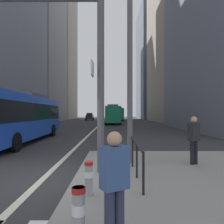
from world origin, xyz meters
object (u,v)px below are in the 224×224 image
(car_oncoming_mid, at_px, (89,117))
(car_receding_near, at_px, (111,117))
(traffic_signal_gantry, at_px, (41,46))
(city_bus_blue_oncoming, at_px, (20,115))
(pedestrian_waiting, at_px, (193,138))
(pedestrian_walking, at_px, (114,182))
(city_bus_red_receding, at_px, (112,114))
(street_lamp_post, at_px, (129,25))
(bollard_right, at_px, (88,176))
(city_bus_red_distant, at_px, (117,113))
(bollard_left, at_px, (78,213))

(car_oncoming_mid, bearing_deg, car_receding_near, -12.96)
(traffic_signal_gantry, bearing_deg, car_receding_near, 87.50)
(city_bus_blue_oncoming, bearing_deg, car_receding_near, 81.40)
(pedestrian_waiting, xyz_separation_m, pedestrian_walking, (-2.92, -4.66, -0.08))
(car_oncoming_mid, height_order, traffic_signal_gantry, traffic_signal_gantry)
(city_bus_red_receding, xyz_separation_m, pedestrian_waiting, (2.82, -31.21, -0.73))
(car_receding_near, bearing_deg, city_bus_blue_oncoming, -98.60)
(street_lamp_post, relative_size, pedestrian_walking, 5.02)
(car_oncoming_mid, bearing_deg, bollard_right, -84.09)
(city_bus_red_distant, bearing_deg, pedestrian_walking, -91.50)
(city_bus_red_distant, height_order, pedestrian_waiting, city_bus_red_distant)
(street_lamp_post, distance_m, pedestrian_walking, 6.53)
(pedestrian_waiting, bearing_deg, bollard_right, -140.17)
(street_lamp_post, xyz_separation_m, pedestrian_waiting, (2.28, -0.25, -4.17))
(car_oncoming_mid, height_order, car_receding_near, same)
(city_bus_red_distant, relative_size, bollard_right, 15.51)
(city_bus_blue_oncoming, distance_m, pedestrian_waiting, 11.47)
(car_oncoming_mid, bearing_deg, city_bus_red_receding, -71.00)
(car_receding_near, distance_m, pedestrian_walking, 51.96)
(city_bus_red_distant, distance_m, car_oncoming_mid, 7.34)
(city_bus_red_distant, xyz_separation_m, bollard_right, (-1.95, -51.32, -1.26))
(city_bus_red_distant, distance_m, traffic_signal_gantry, 49.66)
(city_bus_red_distant, distance_m, pedestrian_waiting, 48.46)
(pedestrian_walking, bearing_deg, street_lamp_post, 82.68)
(city_bus_blue_oncoming, relative_size, city_bus_red_receding, 1.09)
(car_oncoming_mid, bearing_deg, pedestrian_waiting, -79.73)
(city_bus_blue_oncoming, distance_m, car_oncoming_mid, 41.75)
(city_bus_red_distant, bearing_deg, bollard_right, -92.18)
(traffic_signal_gantry, distance_m, bollard_right, 4.30)
(car_oncoming_mid, distance_m, traffic_signal_gantry, 49.90)
(city_bus_red_receding, relative_size, pedestrian_waiting, 6.14)
(car_oncoming_mid, distance_m, bollard_left, 53.62)
(traffic_signal_gantry, bearing_deg, street_lamp_post, 24.32)
(bollard_right, height_order, pedestrian_waiting, pedestrian_waiting)
(city_bus_red_receding, height_order, pedestrian_walking, city_bus_red_receding)
(city_bus_red_receding, distance_m, bollard_right, 34.14)
(car_receding_near, height_order, pedestrian_walking, car_receding_near)
(city_bus_blue_oncoming, distance_m, city_bus_red_distant, 42.24)
(city_bus_red_distant, xyz_separation_m, bollard_left, (-1.89, -53.15, -1.23))
(pedestrian_walking, bearing_deg, pedestrian_waiting, 57.99)
(street_lamp_post, distance_m, pedestrian_waiting, 4.77)
(car_oncoming_mid, relative_size, pedestrian_walking, 2.77)
(city_bus_blue_oncoming, relative_size, bollard_left, 14.07)
(car_oncoming_mid, relative_size, street_lamp_post, 0.55)
(city_bus_blue_oncoming, relative_size, car_receding_near, 2.50)
(pedestrian_walking, bearing_deg, bollard_right, 107.51)
(street_lamp_post, distance_m, bollard_left, 6.92)
(car_oncoming_mid, bearing_deg, pedestrian_walking, -83.69)
(car_receding_near, height_order, street_lamp_post, street_lamp_post)
(car_oncoming_mid, distance_m, car_receding_near, 5.92)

